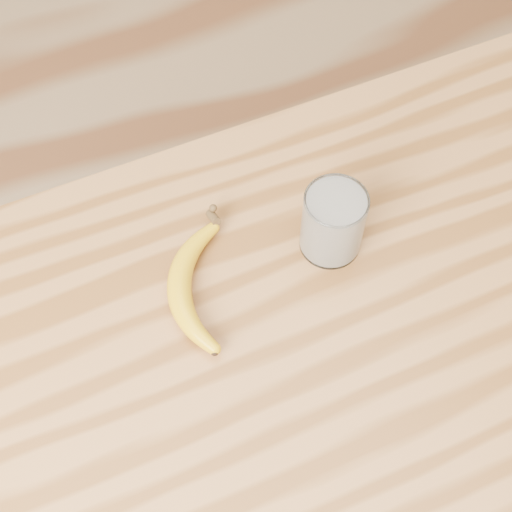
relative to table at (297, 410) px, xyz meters
name	(u,v)px	position (x,y,z in m)	size (l,w,h in m)	color
room	(340,139)	(0.00, 0.00, 0.58)	(4.04, 4.04, 2.70)	#977850
table	(297,410)	(0.00, 0.00, 0.00)	(1.20, 0.80, 0.90)	#996634
smoothie_glass	(333,222)	(0.12, 0.16, 0.18)	(0.08, 0.08, 0.10)	white
banana	(178,286)	(-0.10, 0.17, 0.15)	(0.10, 0.26, 0.03)	gold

